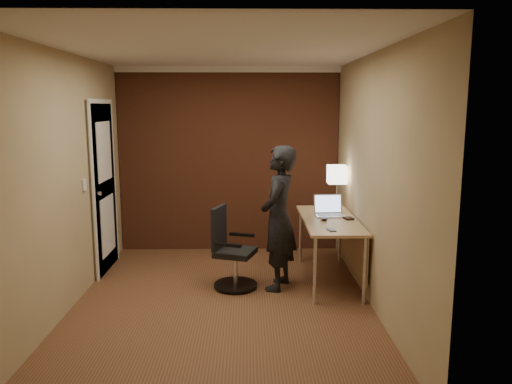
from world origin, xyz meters
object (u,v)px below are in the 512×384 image
at_px(mouse, 324,219).
at_px(wallet, 349,218).
at_px(desk, 336,230).
at_px(office_chair, 230,253).
at_px(laptop, 329,210).
at_px(phone, 331,230).
at_px(desk_lamp, 337,175).
at_px(person, 279,218).

bearing_deg(mouse, wallet, 26.57).
relative_size(desk, office_chair, 1.70).
xyz_separation_m(laptop, phone, (-0.09, -0.73, -0.06)).
xyz_separation_m(desk_lamp, wallet, (0.03, -0.61, -0.41)).
bearing_deg(wallet, mouse, -170.14).
bearing_deg(office_chair, desk_lamp, 30.62).
relative_size(laptop, office_chair, 0.39).
height_order(laptop, person, person).
height_order(laptop, office_chair, laptop).
relative_size(laptop, mouse, 3.45).
xyz_separation_m(desk, mouse, (-0.15, -0.09, 0.14)).
bearing_deg(desk, desk_lamp, 80.05).
bearing_deg(mouse, phone, -72.52).
distance_m(desk_lamp, phone, 1.21).
bearing_deg(desk_lamp, laptop, -111.63).
height_order(desk_lamp, person, person).
xyz_separation_m(desk, laptop, (-0.05, 0.18, 0.19)).
height_order(phone, wallet, wallet).
relative_size(desk, wallet, 13.64).
relative_size(laptop, phone, 3.00).
height_order(desk, laptop, laptop).
bearing_deg(phone, desk_lamp, 62.66).
bearing_deg(wallet, desk_lamp, 93.11).
bearing_deg(office_chair, phone, -18.56).
xyz_separation_m(desk, wallet, (0.13, -0.05, 0.14)).
bearing_deg(phone, person, 132.36).
height_order(desk_lamp, mouse, desk_lamp).
height_order(desk_lamp, laptop, desk_lamp).
height_order(laptop, phone, laptop).
relative_size(desk, person, 0.96).
distance_m(laptop, mouse, 0.30).
bearing_deg(mouse, desk, 49.14).
relative_size(mouse, wallet, 0.91).
bearing_deg(desk_lamp, person, -134.36).
bearing_deg(desk, phone, -104.72).
bearing_deg(desk_lamp, phone, -102.31).
bearing_deg(person, phone, 76.10).
bearing_deg(desk_lamp, mouse, -110.59).
bearing_deg(desk_lamp, wallet, -86.89).
xyz_separation_m(desk, desk_lamp, (0.10, 0.57, 0.55)).
distance_m(desk, phone, 0.58).
xyz_separation_m(phone, office_chair, (-1.04, 0.35, -0.34)).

